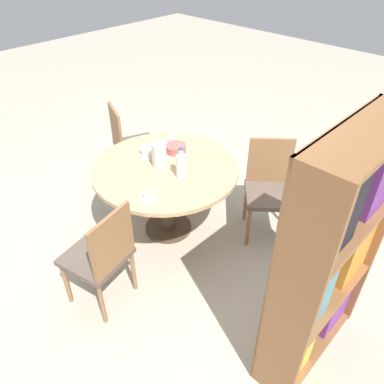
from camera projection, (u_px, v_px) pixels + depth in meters
The scene contains 12 objects.
ground_plane at pixel (169, 228), 3.65m from camera, with size 14.00×14.00×0.00m, color #B2A893.
dining_table at pixel (166, 179), 3.30m from camera, with size 1.27×1.27×0.71m.
chair_a at pixel (101, 255), 2.70m from camera, with size 0.50×0.50×0.90m.
chair_b at pixel (269, 187), 3.37m from camera, with size 0.59×0.59×0.90m.
chair_c at pixel (130, 143), 4.01m from camera, with size 0.55×0.55×0.90m.
bookshelf at pixel (325, 262), 2.17m from camera, with size 0.90×0.28×1.69m.
coffee_pot at pixel (159, 154), 3.17m from camera, with size 0.13×0.13×0.25m.
water_bottle at pixel (181, 165), 3.03m from camera, with size 0.08×0.08×0.28m.
cake_main at pixel (176, 149), 3.39m from camera, with size 0.22×0.22×0.08m.
cake_second at pixel (150, 151), 3.37m from camera, with size 0.21×0.21×0.07m.
cup_a at pixel (148, 197), 2.84m from camera, with size 0.13×0.13×0.06m.
cup_b at pixel (172, 140), 3.55m from camera, with size 0.13×0.13×0.06m.
Camera 1 is at (1.80, 2.04, 2.46)m, focal length 35.00 mm.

